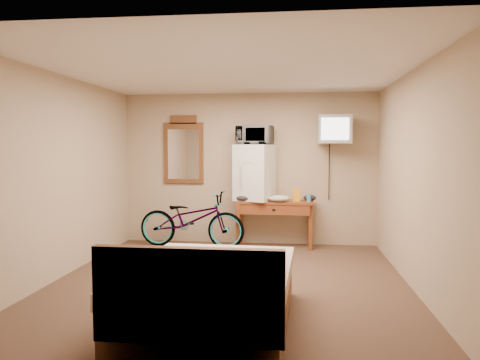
{
  "coord_description": "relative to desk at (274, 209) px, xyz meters",
  "views": [
    {
      "loc": [
        0.76,
        -5.46,
        1.61
      ],
      "look_at": [
        0.02,
        0.86,
        1.16
      ],
      "focal_mm": 35.0,
      "sensor_mm": 36.0,
      "label": 1
    }
  ],
  "objects": [
    {
      "name": "microwave",
      "position": [
        -0.32,
        0.06,
        1.18
      ],
      "size": [
        0.61,
        0.47,
        0.3
      ],
      "primitive_type": "imported",
      "rotation": [
        0.0,
        0.0,
        -0.2
      ],
      "color": "white",
      "rests_on": "mini_fridge"
    },
    {
      "name": "desk",
      "position": [
        0.0,
        0.0,
        0.0
      ],
      "size": [
        1.26,
        0.54,
        0.75
      ],
      "color": "maroon",
      "rests_on": "floor"
    },
    {
      "name": "cloth_dark_a",
      "position": [
        -0.47,
        -0.1,
        0.18
      ],
      "size": [
        0.27,
        0.2,
        0.1
      ],
      "primitive_type": "ellipsoid",
      "color": "black",
      "rests_on": "desk"
    },
    {
      "name": "crt_television",
      "position": [
        0.93,
        0.02,
        1.27
      ],
      "size": [
        0.52,
        0.6,
        0.44
      ],
      "color": "black",
      "rests_on": "room"
    },
    {
      "name": "room",
      "position": [
        -0.44,
        -2.0,
        0.63
      ],
      "size": [
        4.6,
        4.64,
        2.5
      ],
      "color": "#3F291F",
      "rests_on": "ground"
    },
    {
      "name": "mini_fridge",
      "position": [
        -0.32,
        0.06,
        0.58
      ],
      "size": [
        0.69,
        0.68,
        0.9
      ],
      "color": "white",
      "rests_on": "desk"
    },
    {
      "name": "cloth_cream",
      "position": [
        0.08,
        -0.11,
        0.18
      ],
      "size": [
        0.34,
        0.26,
        0.11
      ],
      "primitive_type": "ellipsoid",
      "color": "beige",
      "rests_on": "desk"
    },
    {
      "name": "bicycle",
      "position": [
        -1.32,
        -0.17,
        -0.16
      ],
      "size": [
        1.78,
        0.76,
        0.91
      ],
      "primitive_type": "imported",
      "rotation": [
        0.0,
        0.0,
        1.48
      ],
      "color": "black",
      "rests_on": "floor"
    },
    {
      "name": "bed",
      "position": [
        -0.43,
        -3.38,
        -0.32
      ],
      "size": [
        1.5,
        1.97,
        0.9
      ],
      "color": "brown",
      "rests_on": "floor"
    },
    {
      "name": "blue_cup",
      "position": [
        0.55,
        -0.02,
        0.19
      ],
      "size": [
        0.07,
        0.07,
        0.12
      ],
      "primitive_type": "cylinder",
      "color": "#3B8FC9",
      "rests_on": "desk"
    },
    {
      "name": "cloth_dark_b",
      "position": [
        0.56,
        0.09,
        0.18
      ],
      "size": [
        0.21,
        0.17,
        0.09
      ],
      "primitive_type": "ellipsoid",
      "color": "black",
      "rests_on": "desk"
    },
    {
      "name": "wall_mirror",
      "position": [
        -1.55,
        0.27,
        0.93
      ],
      "size": [
        0.67,
        0.04,
        1.14
      ],
      "color": "brown",
      "rests_on": "room"
    },
    {
      "name": "snack_bag",
      "position": [
        0.36,
        -0.01,
        0.23
      ],
      "size": [
        0.1,
        0.06,
        0.21
      ],
      "primitive_type": "cube",
      "rotation": [
        0.0,
        0.0,
        0.0
      ],
      "color": "orange",
      "rests_on": "desk"
    }
  ]
}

